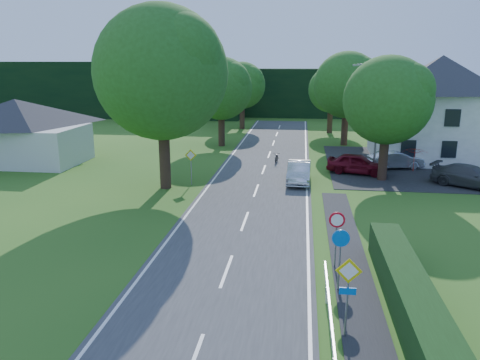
# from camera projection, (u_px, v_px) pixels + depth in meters

# --- Properties ---
(road) EXTENTS (7.00, 80.00, 0.04)m
(road) POSITION_uv_depth(u_px,v_px,m) (249.00, 210.00, 26.33)
(road) COLOR #38393B
(road) RESTS_ON ground
(parking_pad) EXTENTS (14.00, 16.00, 0.04)m
(parking_pad) POSITION_uv_depth(u_px,v_px,m) (417.00, 166.00, 37.28)
(parking_pad) COLOR black
(parking_pad) RESTS_ON ground
(line_edge_left) EXTENTS (0.12, 80.00, 0.01)m
(line_edge_left) POSITION_uv_depth(u_px,v_px,m) (193.00, 207.00, 26.74)
(line_edge_left) COLOR white
(line_edge_left) RESTS_ON road
(line_edge_right) EXTENTS (0.12, 80.00, 0.01)m
(line_edge_right) POSITION_uv_depth(u_px,v_px,m) (307.00, 212.00, 25.91)
(line_edge_right) COLOR white
(line_edge_right) RESTS_ON road
(line_centre) EXTENTS (0.12, 80.00, 0.01)m
(line_centre) POSITION_uv_depth(u_px,v_px,m) (249.00, 209.00, 26.32)
(line_centre) COLOR white
(line_centre) RESTS_ON road
(tree_main) EXTENTS (9.40, 9.40, 11.64)m
(tree_main) POSITION_uv_depth(u_px,v_px,m) (162.00, 99.00, 29.49)
(tree_main) COLOR #275419
(tree_main) RESTS_ON ground
(tree_left_far) EXTENTS (7.00, 7.00, 8.58)m
(tree_left_far) POSITION_uv_depth(u_px,v_px,m) (221.00, 102.00, 45.11)
(tree_left_far) COLOR #275419
(tree_left_far) RESTS_ON ground
(tree_right_far) EXTENTS (7.40, 7.40, 9.09)m
(tree_right_far) POSITION_uv_depth(u_px,v_px,m) (346.00, 99.00, 45.44)
(tree_right_far) COLOR #275419
(tree_right_far) RESTS_ON ground
(tree_left_back) EXTENTS (6.60, 6.60, 8.07)m
(tree_left_back) POSITION_uv_depth(u_px,v_px,m) (242.00, 96.00, 56.63)
(tree_left_back) COLOR #275419
(tree_left_back) RESTS_ON ground
(tree_right_back) EXTENTS (6.20, 6.20, 7.56)m
(tree_right_back) POSITION_uv_depth(u_px,v_px,m) (331.00, 100.00, 53.44)
(tree_right_back) COLOR #275419
(tree_right_back) RESTS_ON ground
(tree_right_mid) EXTENTS (7.00, 7.00, 8.58)m
(tree_right_mid) POSITION_uv_depth(u_px,v_px,m) (386.00, 119.00, 31.87)
(tree_right_mid) COLOR #275419
(tree_right_mid) RESTS_ON ground
(treeline_left) EXTENTS (44.00, 6.00, 8.00)m
(treeline_left) POSITION_uv_depth(u_px,v_px,m) (94.00, 89.00, 69.24)
(treeline_left) COLOR black
(treeline_left) RESTS_ON ground
(treeline_right) EXTENTS (30.00, 5.00, 7.00)m
(treeline_right) POSITION_uv_depth(u_px,v_px,m) (339.00, 93.00, 68.62)
(treeline_right) COLOR black
(treeline_right) RESTS_ON ground
(bungalow_left) EXTENTS (11.00, 6.50, 5.20)m
(bungalow_left) POSITION_uv_depth(u_px,v_px,m) (18.00, 130.00, 37.81)
(bungalow_left) COLOR silver
(bungalow_left) RESTS_ON ground
(house_white) EXTENTS (10.60, 8.40, 8.60)m
(house_white) POSITION_uv_depth(u_px,v_px,m) (438.00, 107.00, 38.82)
(house_white) COLOR silver
(house_white) RESTS_ON ground
(streetlight) EXTENTS (2.03, 0.18, 8.00)m
(streetlight) POSITION_uv_depth(u_px,v_px,m) (376.00, 113.00, 33.80)
(streetlight) COLOR gray
(streetlight) RESTS_ON ground
(sign_priority_right) EXTENTS (0.78, 0.09, 2.59)m
(sign_priority_right) POSITION_uv_depth(u_px,v_px,m) (348.00, 283.00, 13.80)
(sign_priority_right) COLOR gray
(sign_priority_right) RESTS_ON ground
(sign_roundabout) EXTENTS (0.64, 0.08, 2.37)m
(sign_roundabout) POSITION_uv_depth(u_px,v_px,m) (340.00, 248.00, 16.71)
(sign_roundabout) COLOR gray
(sign_roundabout) RESTS_ON ground
(sign_speed_limit) EXTENTS (0.64, 0.11, 2.37)m
(sign_speed_limit) POSITION_uv_depth(u_px,v_px,m) (337.00, 226.00, 18.60)
(sign_speed_limit) COLOR gray
(sign_speed_limit) RESTS_ON ground
(sign_priority_left) EXTENTS (0.78, 0.09, 2.44)m
(sign_priority_left) POSITION_uv_depth(u_px,v_px,m) (191.00, 160.00, 31.26)
(sign_priority_left) COLOR gray
(sign_priority_left) RESTS_ON ground
(moving_car) EXTENTS (1.64, 4.41, 1.44)m
(moving_car) POSITION_uv_depth(u_px,v_px,m) (299.00, 172.00, 32.02)
(moving_car) COLOR silver
(moving_car) RESTS_ON road
(motorcycle) EXTENTS (0.65, 1.67, 0.86)m
(motorcycle) POSITION_uv_depth(u_px,v_px,m) (277.00, 157.00, 38.30)
(motorcycle) COLOR black
(motorcycle) RESTS_ON road
(parked_car_red) EXTENTS (4.64, 2.86, 1.48)m
(parked_car_red) POSITION_uv_depth(u_px,v_px,m) (357.00, 164.00, 34.53)
(parked_car_red) COLOR maroon
(parked_car_red) RESTS_ON parking_pad
(parked_car_silver_a) EXTENTS (4.41, 2.49, 1.38)m
(parked_car_silver_a) POSITION_uv_depth(u_px,v_px,m) (396.00, 160.00, 36.19)
(parked_car_silver_a) COLOR silver
(parked_car_silver_a) RESTS_ON parking_pad
(parked_car_grey) EXTENTS (5.19, 4.39, 1.42)m
(parked_car_grey) POSITION_uv_depth(u_px,v_px,m) (470.00, 176.00, 30.89)
(parked_car_grey) COLOR #424347
(parked_car_grey) RESTS_ON parking_pad
(parasol) EXTENTS (2.15, 2.19, 1.79)m
(parasol) POSITION_uv_depth(u_px,v_px,m) (414.00, 160.00, 35.14)
(parasol) COLOR red
(parasol) RESTS_ON parking_pad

